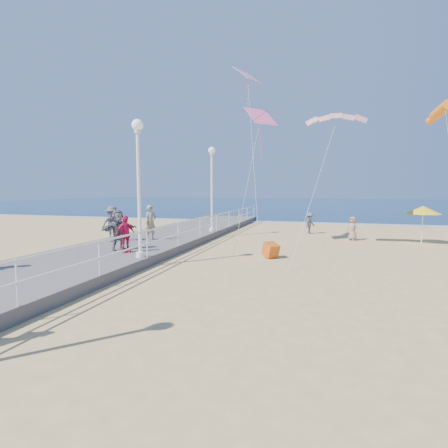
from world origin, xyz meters
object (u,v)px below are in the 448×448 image
(spectator_3, at_px, (125,234))
(spectator_6, at_px, (151,223))
(spectator_2, at_px, (112,224))
(beach_umbrella, at_px, (423,210))
(lamp_post_mid, at_px, (139,174))
(beach_walker_a, at_px, (310,223))
(beach_walker_c, at_px, (352,229))
(lamp_post_far, at_px, (212,180))
(box_kite, at_px, (271,251))
(spectator_5, at_px, (118,230))

(spectator_3, relative_size, spectator_6, 0.85)
(spectator_2, height_order, beach_umbrella, spectator_2)
(lamp_post_mid, relative_size, beach_walker_a, 3.62)
(spectator_2, bearing_deg, lamp_post_mid, -99.00)
(beach_walker_a, bearing_deg, beach_walker_c, -102.70)
(spectator_2, bearing_deg, lamp_post_far, 3.23)
(spectator_6, distance_m, box_kite, 6.75)
(spectator_5, xyz_separation_m, beach_umbrella, (13.99, 8.57, 0.62))
(spectator_2, distance_m, beach_walker_c, 13.84)
(spectator_2, bearing_deg, spectator_3, -103.01)
(spectator_6, xyz_separation_m, box_kite, (6.56, -1.18, -1.02))
(box_kite, bearing_deg, lamp_post_mid, 169.44)
(spectator_5, relative_size, box_kite, 2.98)
(spectator_3, height_order, spectator_6, spectator_6)
(spectator_3, bearing_deg, beach_umbrella, -29.22)
(lamp_post_far, height_order, spectator_6, lamp_post_far)
(lamp_post_mid, xyz_separation_m, beach_walker_a, (5.94, 12.62, -2.93))
(beach_walker_a, bearing_deg, spectator_6, 167.30)
(beach_walker_a, distance_m, box_kite, 9.48)
(spectator_2, relative_size, box_kite, 3.03)
(lamp_post_far, distance_m, beach_umbrella, 12.36)
(spectator_6, relative_size, beach_walker_a, 1.25)
(spectator_3, height_order, spectator_5, spectator_5)
(lamp_post_far, height_order, spectator_5, lamp_post_far)
(spectator_3, bearing_deg, spectator_2, 69.04)
(lamp_post_mid, relative_size, beach_walker_c, 3.72)
(spectator_3, height_order, beach_walker_a, spectator_3)
(spectator_2, bearing_deg, beach_umbrella, -32.98)
(spectator_2, height_order, spectator_5, spectator_2)
(beach_umbrella, bearing_deg, box_kite, -139.04)
(spectator_6, height_order, beach_umbrella, spectator_6)
(spectator_2, bearing_deg, spectator_6, -19.89)
(beach_walker_a, bearing_deg, box_kite, -156.74)
(lamp_post_far, distance_m, beach_walker_c, 9.11)
(lamp_post_mid, height_order, lamp_post_far, same)
(beach_walker_c, bearing_deg, beach_umbrella, 31.26)
(spectator_2, bearing_deg, box_kite, -55.87)
(spectator_3, xyz_separation_m, spectator_5, (-0.66, 0.50, 0.11))
(lamp_post_mid, xyz_separation_m, box_kite, (4.67, 3.24, -3.36))
(spectator_6, height_order, beach_walker_a, spectator_6)
(spectator_6, xyz_separation_m, beach_walker_c, (10.45, 5.71, -0.60))
(lamp_post_mid, distance_m, spectator_5, 3.20)
(spectator_5, relative_size, beach_umbrella, 0.84)
(spectator_6, relative_size, box_kite, 3.06)
(spectator_6, bearing_deg, beach_umbrella, -41.04)
(spectator_6, bearing_deg, spectator_2, 153.71)
(beach_walker_c, distance_m, beach_umbrella, 3.87)
(lamp_post_far, distance_m, spectator_3, 8.71)
(beach_umbrella, bearing_deg, spectator_2, -157.50)
(lamp_post_mid, distance_m, beach_walker_c, 13.58)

